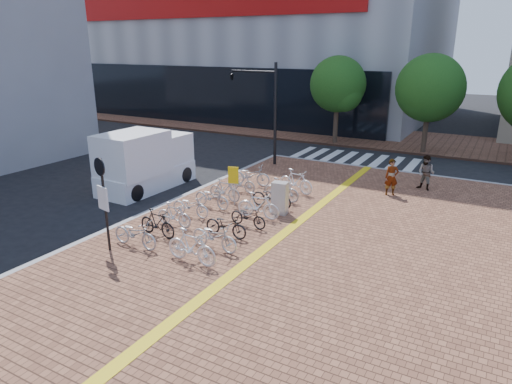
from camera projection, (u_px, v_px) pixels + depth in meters
The scene contains 31 objects.
ground at pixel (223, 236), 16.90m from camera, with size 120.00×120.00×0.00m, color black.
sidewalk at pixel (214, 328), 11.33m from camera, with size 14.00×34.00×0.15m, color brown.
tactile_strip at pixel (182, 314), 11.77m from camera, with size 0.40×34.00×0.01m, color yellow.
kerb_west at pixel (33, 264), 14.58m from camera, with size 0.25×34.00×0.15m, color gray.
kerb_north at pixel (386, 171), 25.44m from camera, with size 14.00×0.25×0.15m, color gray.
far_sidewalk at pixel (376, 138), 34.31m from camera, with size 70.00×8.00×0.15m, color brown.
crosswalk at pixel (353, 159), 28.28m from camera, with size 7.50×4.00×0.01m.
street_trees at pixel (448, 91), 27.78m from camera, with size 16.20×4.60×6.35m.
bike_0 at pixel (135, 234), 15.54m from camera, with size 0.65×1.86×0.98m, color #AFAEB3.
bike_1 at pixel (157, 223), 16.42m from camera, with size 0.47×1.68×1.01m, color black.
bike_2 at pixel (174, 215), 17.32m from camera, with size 0.44×1.55×0.93m, color silver.
bike_3 at pixel (191, 206), 18.34m from camera, with size 0.60×1.72×0.90m, color silver.
bike_4 at pixel (212, 197), 19.31m from camera, with size 0.62×1.79×0.94m, color #BBBBC0.
bike_5 at pixel (225, 190), 20.20m from camera, with size 0.46×1.65×0.99m, color #AEAFB3.
bike_6 at pixel (241, 182), 21.36m from camera, with size 0.45×1.59×0.96m, color #A6A6AB.
bike_7 at pixel (250, 175), 22.35m from camera, with size 0.69×1.99×1.04m, color #B0B0B5.
bike_8 at pixel (191, 247), 14.35m from camera, with size 0.53×1.89×1.13m, color white.
bike_9 at pixel (214, 236), 15.34m from camera, with size 0.65×1.86×0.98m, color silver.
bike_10 at pixel (226, 225), 16.41m from camera, with size 0.59×1.71×0.90m, color black.
bike_11 at pixel (248, 216), 17.30m from camera, with size 0.55×1.59×0.83m, color black.
bike_12 at pixel (258, 206), 18.10m from camera, with size 0.50×1.78×1.07m, color white.
bike_13 at pixel (272, 197), 19.34m from camera, with size 0.64×1.82×0.96m, color black.
bike_14 at pixel (281, 190), 20.12m from camera, with size 0.49×1.72×1.03m, color #B3B3B8.
bike_15 at pixel (296, 181), 21.23m from camera, with size 0.53×1.86×1.12m, color white.
pedestrian_a at pixel (392, 177), 20.85m from camera, with size 0.62×0.40×1.69m, color gray.
pedestrian_b at pixel (426, 173), 21.58m from camera, with size 0.82×0.64×1.68m, color #505265.
utility_box at pixel (280, 198), 18.56m from camera, with size 0.62×0.45×1.34m, color #B7B8BC.
yellow_sign at pixel (234, 179), 19.46m from camera, with size 0.46×0.16×1.69m.
notice_sign at pixel (103, 193), 14.79m from camera, with size 0.59×0.20×3.23m.
traffic_light_pole at pixel (255, 94), 25.96m from camera, with size 3.07×1.18×5.71m.
box_truck at pixel (145, 162), 22.15m from camera, with size 2.28×5.04×2.89m.
Camera 1 is at (8.66, -12.99, 6.78)m, focal length 32.00 mm.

